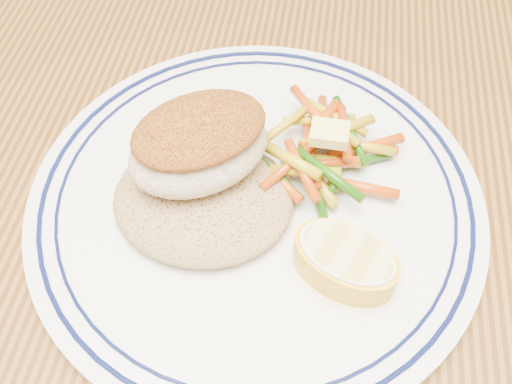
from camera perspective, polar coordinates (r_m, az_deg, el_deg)
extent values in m
cube|color=#512F10|center=(0.39, -5.51, -7.03)|extent=(1.50, 0.90, 0.04)
cylinder|color=white|center=(0.38, 0.00, -1.10)|extent=(0.30, 0.30, 0.01)
torus|color=#0A113F|center=(0.37, 0.00, -0.36)|extent=(0.28, 0.28, 0.00)
torus|color=#0A113F|center=(0.37, 0.00, -0.36)|extent=(0.26, 0.26, 0.00)
ellipsoid|color=olive|center=(0.36, -5.31, -0.36)|extent=(0.12, 0.10, 0.02)
ellipsoid|color=beige|center=(0.36, -5.73, 4.23)|extent=(0.11, 0.11, 0.04)
ellipsoid|color=#8F4C17|center=(0.34, -5.73, 6.33)|extent=(0.10, 0.10, 0.02)
cylinder|color=#B49B13|center=(0.39, 6.75, 3.24)|extent=(0.06, 0.03, 0.01)
cylinder|color=#B49B13|center=(0.38, 6.04, 1.52)|extent=(0.03, 0.05, 0.01)
cylinder|color=#1B520A|center=(0.41, 5.39, 6.05)|extent=(0.01, 0.06, 0.01)
cylinder|color=#1B520A|center=(0.39, 10.04, 3.00)|extent=(0.05, 0.03, 0.01)
cylinder|color=#1B520A|center=(0.38, 5.94, 1.20)|extent=(0.02, 0.06, 0.01)
cylinder|color=#1B520A|center=(0.39, 8.24, 3.25)|extent=(0.01, 0.06, 0.01)
cylinder|color=#BF4109|center=(0.37, 10.68, 0.45)|extent=(0.05, 0.01, 0.01)
cylinder|color=#BF4109|center=(0.38, 6.76, 2.91)|extent=(0.05, 0.01, 0.01)
cylinder|color=#BF4109|center=(0.39, 10.95, 4.40)|extent=(0.05, 0.03, 0.01)
cylinder|color=#BF4109|center=(0.38, 5.56, 3.74)|extent=(0.02, 0.06, 0.01)
cylinder|color=#1B520A|center=(0.37, 2.12, 1.57)|extent=(0.04, 0.04, 0.01)
cylinder|color=#BF4109|center=(0.37, 2.11, 1.52)|extent=(0.04, 0.04, 0.01)
cylinder|color=#BF4109|center=(0.40, 6.82, 7.13)|extent=(0.01, 0.05, 0.01)
cylinder|color=#B49B13|center=(0.38, 7.47, 3.20)|extent=(0.05, 0.01, 0.01)
cylinder|color=#BF4109|center=(0.39, 10.32, 4.57)|extent=(0.05, 0.01, 0.01)
cylinder|color=#B49B13|center=(0.40, 6.32, 7.19)|extent=(0.05, 0.02, 0.01)
cylinder|color=#B49B13|center=(0.37, 4.96, 2.09)|extent=(0.05, 0.01, 0.01)
cylinder|color=#B49B13|center=(0.39, 10.55, 4.53)|extent=(0.05, 0.01, 0.01)
cylinder|color=#1B520A|center=(0.40, 9.39, 6.13)|extent=(0.03, 0.06, 0.01)
cylinder|color=#B49B13|center=(0.40, 7.53, 6.71)|extent=(0.04, 0.04, 0.01)
cylinder|color=#BF4109|center=(0.39, 6.43, 6.71)|extent=(0.03, 0.04, 0.01)
cylinder|color=#B49B13|center=(0.40, 8.03, 7.41)|extent=(0.05, 0.02, 0.01)
cylinder|color=#BF4109|center=(0.39, 8.82, 5.87)|extent=(0.01, 0.05, 0.01)
cylinder|color=#1B520A|center=(0.36, 7.31, 1.79)|extent=(0.05, 0.04, 0.01)
cylinder|color=#B49B13|center=(0.39, 8.16, 6.04)|extent=(0.05, 0.04, 0.01)
cylinder|color=#BF4109|center=(0.37, 3.76, 3.06)|extent=(0.04, 0.05, 0.01)
cylinder|color=#BF4109|center=(0.36, 4.64, 2.17)|extent=(0.03, 0.04, 0.01)
cylinder|color=#BF4109|center=(0.40, 5.61, 8.11)|extent=(0.04, 0.04, 0.01)
cylinder|color=#B49B13|center=(0.39, 3.10, 6.88)|extent=(0.03, 0.04, 0.01)
cylinder|color=#B49B13|center=(0.36, 3.50, 3.25)|extent=(0.04, 0.03, 0.01)
cube|color=#FEE77C|center=(0.37, 7.36, 5.82)|extent=(0.02, 0.02, 0.01)
torus|color=white|center=(0.33, 9.11, -5.97)|extent=(0.08, 0.08, 0.00)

